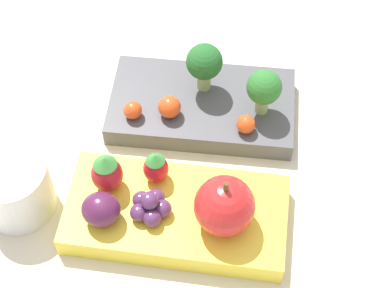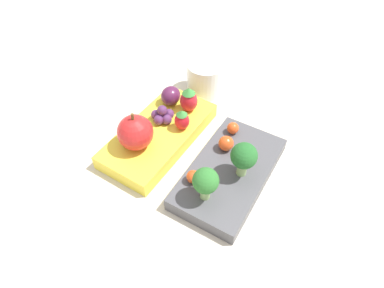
% 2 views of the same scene
% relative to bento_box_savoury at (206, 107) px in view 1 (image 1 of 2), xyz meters
% --- Properties ---
extents(ground_plane, '(4.00, 4.00, 0.00)m').
position_rel_bento_box_savoury_xyz_m(ground_plane, '(-0.00, -0.07, -0.01)').
color(ground_plane, beige).
extents(bento_box_savoury, '(0.20, 0.11, 0.02)m').
position_rel_bento_box_savoury_xyz_m(bento_box_savoury, '(0.00, 0.00, 0.00)').
color(bento_box_savoury, '#4C4C51').
rests_on(bento_box_savoury, ground_plane).
extents(bento_box_fruit, '(0.22, 0.11, 0.03)m').
position_rel_bento_box_savoury_xyz_m(bento_box_fruit, '(-0.01, -0.14, 0.00)').
color(bento_box_fruit, yellow).
rests_on(bento_box_fruit, ground_plane).
extents(broccoli_floret_0, '(0.04, 0.04, 0.06)m').
position_rel_bento_box_savoury_xyz_m(broccoli_floret_0, '(-0.00, 0.02, 0.05)').
color(broccoli_floret_0, '#93B770').
rests_on(broccoli_floret_0, bento_box_savoury).
extents(broccoli_floret_1, '(0.04, 0.04, 0.06)m').
position_rel_bento_box_savoury_xyz_m(broccoli_floret_1, '(0.06, -0.01, 0.05)').
color(broccoli_floret_1, '#93B770').
rests_on(broccoli_floret_1, bento_box_savoury).
extents(cherry_tomato_0, '(0.02, 0.02, 0.02)m').
position_rel_bento_box_savoury_xyz_m(cherry_tomato_0, '(-0.04, -0.02, 0.02)').
color(cherry_tomato_0, '#DB4C1E').
rests_on(cherry_tomato_0, bento_box_savoury).
extents(cherry_tomato_1, '(0.02, 0.02, 0.02)m').
position_rel_bento_box_savoury_xyz_m(cherry_tomato_1, '(-0.08, -0.03, 0.02)').
color(cherry_tomato_1, '#DB4C1E').
rests_on(cherry_tomato_1, bento_box_savoury).
extents(cherry_tomato_2, '(0.02, 0.02, 0.02)m').
position_rel_bento_box_savoury_xyz_m(cherry_tomato_2, '(0.05, -0.04, 0.02)').
color(cherry_tomato_2, '#DB4C1E').
rests_on(cherry_tomato_2, bento_box_savoury).
extents(apple, '(0.06, 0.06, 0.07)m').
position_rel_bento_box_savoury_xyz_m(apple, '(0.03, -0.15, 0.04)').
color(apple, red).
rests_on(apple, bento_box_fruit).
extents(strawberry_0, '(0.03, 0.03, 0.05)m').
position_rel_bento_box_savoury_xyz_m(strawberry_0, '(-0.08, -0.12, 0.04)').
color(strawberry_0, red).
rests_on(strawberry_0, bento_box_fruit).
extents(strawberry_1, '(0.03, 0.03, 0.04)m').
position_rel_bento_box_savoury_xyz_m(strawberry_1, '(-0.04, -0.11, 0.03)').
color(strawberry_1, red).
rests_on(strawberry_1, bento_box_fruit).
extents(plum, '(0.04, 0.03, 0.03)m').
position_rel_bento_box_savoury_xyz_m(plum, '(-0.08, -0.16, 0.03)').
color(plum, '#511E42').
rests_on(plum, bento_box_fruit).
extents(grape_cluster, '(0.04, 0.04, 0.03)m').
position_rel_bento_box_savoury_xyz_m(grape_cluster, '(-0.04, -0.15, 0.03)').
color(grape_cluster, '#562D5B').
rests_on(grape_cluster, bento_box_fruit).
extents(drinking_cup, '(0.07, 0.07, 0.06)m').
position_rel_bento_box_savoury_xyz_m(drinking_cup, '(-0.18, -0.14, 0.02)').
color(drinking_cup, silver).
rests_on(drinking_cup, ground_plane).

